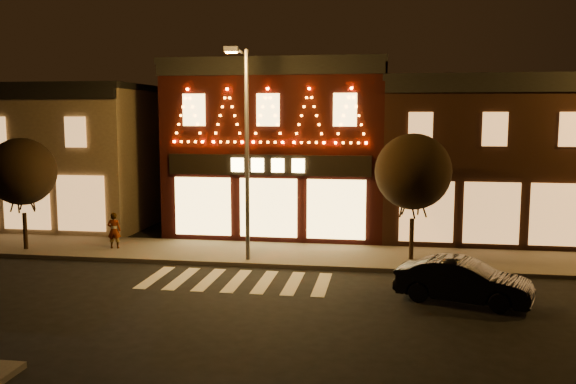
# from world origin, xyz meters

# --- Properties ---
(ground) EXTENTS (120.00, 120.00, 0.00)m
(ground) POSITION_xyz_m (0.00, 0.00, 0.00)
(ground) COLOR black
(ground) RESTS_ON ground
(sidewalk_far) EXTENTS (44.00, 4.00, 0.15)m
(sidewalk_far) POSITION_xyz_m (2.00, 8.00, 0.07)
(sidewalk_far) COLOR #47423D
(sidewalk_far) RESTS_ON ground
(building_left) EXTENTS (12.20, 8.28, 7.30)m
(building_left) POSITION_xyz_m (-13.00, 13.99, 3.66)
(building_left) COLOR #6F5F4F
(building_left) RESTS_ON ground
(building_pulp) EXTENTS (10.20, 8.34, 8.30)m
(building_pulp) POSITION_xyz_m (0.00, 13.98, 4.16)
(building_pulp) COLOR black
(building_pulp) RESTS_ON ground
(building_right_a) EXTENTS (9.20, 8.28, 7.50)m
(building_right_a) POSITION_xyz_m (9.50, 13.99, 3.76)
(building_right_a) COLOR black
(building_right_a) RESTS_ON ground
(streetlamp_mid) EXTENTS (0.53, 1.85, 8.07)m
(streetlamp_mid) POSITION_xyz_m (-0.21, 6.36, 4.89)
(streetlamp_mid) COLOR #59595E
(streetlamp_mid) RESTS_ON sidewalk_far
(tree_left) EXTENTS (2.80, 2.80, 4.69)m
(tree_left) POSITION_xyz_m (-9.90, 7.02, 3.43)
(tree_left) COLOR black
(tree_left) RESTS_ON sidewalk_far
(tree_right) EXTENTS (2.95, 2.95, 4.93)m
(tree_right) POSITION_xyz_m (6.14, 7.66, 3.60)
(tree_right) COLOR black
(tree_right) RESTS_ON sidewalk_far
(dark_sedan) EXTENTS (4.34, 2.60, 1.35)m
(dark_sedan) POSITION_xyz_m (7.52, 2.71, 0.67)
(dark_sedan) COLOR black
(dark_sedan) RESTS_ON ground
(pedestrian) EXTENTS (0.61, 0.45, 1.53)m
(pedestrian) POSITION_xyz_m (-6.25, 7.73, 0.92)
(pedestrian) COLOR gray
(pedestrian) RESTS_ON sidewalk_far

